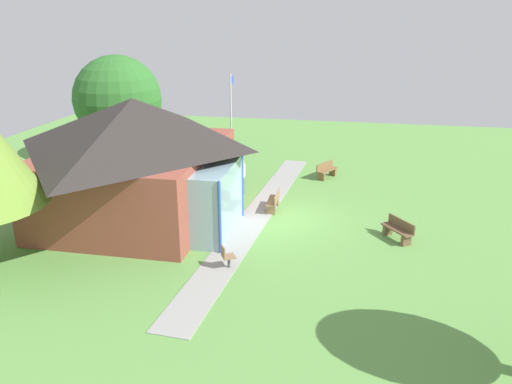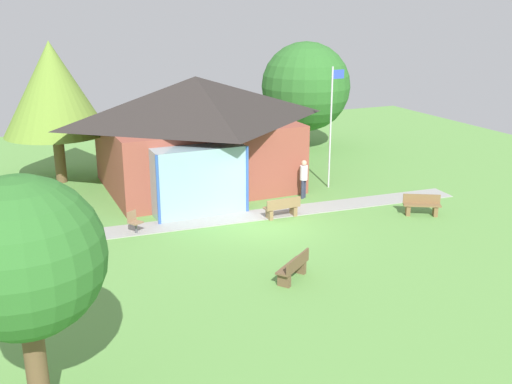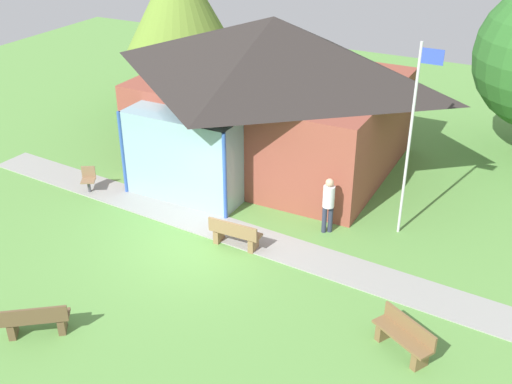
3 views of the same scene
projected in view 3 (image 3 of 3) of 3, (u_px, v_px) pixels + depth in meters
The scene contains 10 objects.
ground_plane at pixel (196, 250), 17.44m from camera, with size 44.00×44.00×0.00m, color #609947.
pavilion at pixel (270, 90), 21.38m from camera, with size 9.34×8.37×5.16m.
footpath at pixel (219, 228), 18.46m from camera, with size 18.44×1.30×0.03m, color #999993.
flagpole at pixel (412, 134), 16.82m from camera, with size 0.64×0.08×5.63m.
bench_mid_right at pixel (404, 337), 13.63m from camera, with size 1.52×1.13×0.84m.
bench_rear_near_path at pixel (235, 234), 17.40m from camera, with size 1.51×0.47×0.84m.
bench_front_center at pixel (36, 320), 14.12m from camera, with size 1.47×1.25×0.84m.
patio_chair_west at pixel (89, 180), 20.31m from camera, with size 0.60×0.60×0.86m.
visitor_near_flagpole at pixel (328, 201), 17.81m from camera, with size 0.34×0.34×1.74m.
tree_behind_pavilion_left at pixel (179, 2), 25.53m from camera, with size 4.81×4.81×6.71m.
Camera 3 is at (8.22, -12.22, 9.63)m, focal length 43.58 mm.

